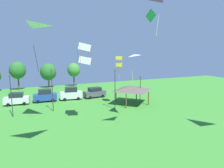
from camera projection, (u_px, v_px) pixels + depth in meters
kite_flying_2 at (26, 31)px, 24.30m from camera, size 3.70×4.16×5.53m
kite_flying_3 at (84, 54)px, 27.10m from camera, size 2.06×1.95×2.98m
kite_flying_4 at (128, 64)px, 28.60m from camera, size 1.89×2.48×3.18m
kite_flying_5 at (164, 3)px, 19.91m from camera, size 2.48×1.95×3.50m
kite_flying_6 at (119, 61)px, 36.53m from camera, size 1.49×1.49×4.34m
kite_flying_8 at (151, 16)px, 38.96m from camera, size 0.78×2.63×2.73m
parked_car_leftmost at (17, 99)px, 37.84m from camera, size 4.57×2.37×2.30m
parked_car_second_from_left at (45, 96)px, 40.06m from camera, size 4.57×2.24×2.53m
parked_car_third_from_left at (71, 94)px, 41.61m from camera, size 4.60×2.29×2.69m
parked_car_rightmost_in_row at (95, 92)px, 43.60m from camera, size 4.95×2.52×2.24m
park_pavilion at (132, 88)px, 38.37m from camera, size 6.08×5.88×3.60m
light_post_0 at (52, 88)px, 33.41m from camera, size 0.36×0.20×7.19m
light_post_1 at (115, 87)px, 34.45m from camera, size 0.36×0.20×7.05m
light_post_2 at (140, 88)px, 38.09m from camera, size 0.36×0.20×5.36m
light_post_3 at (11, 93)px, 30.53m from camera, size 0.36×0.20×6.65m
treeline_tree_2 at (18, 70)px, 51.34m from camera, size 4.07×4.07×7.34m
treeline_tree_3 at (48, 72)px, 54.65m from camera, size 4.28×4.28×6.68m
treeline_tree_4 at (74, 70)px, 56.80m from camera, size 3.59×3.59×6.62m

